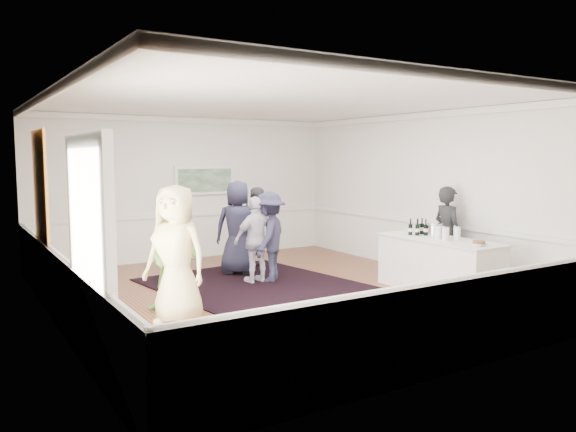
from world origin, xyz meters
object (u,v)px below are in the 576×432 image
guest_navy (238,228)px  guest_green (173,257)px  serving_table (439,265)px  nut_bowl (479,244)px  guest_dark_a (269,237)px  guest_lilac (257,240)px  ice_bucket (435,231)px  guest_tan (176,255)px  guest_dark_b (255,228)px  bartender (447,234)px

guest_navy → guest_green: bearing=77.5°
serving_table → nut_bowl: nut_bowl is taller
serving_table → guest_dark_a: 3.08m
guest_dark_a → nut_bowl: (1.99, -3.13, 0.12)m
guest_lilac → guest_navy: (0.05, 0.86, 0.13)m
guest_green → ice_bucket: bearing=21.3°
guest_tan → guest_green: (0.20, 0.65, -0.15)m
guest_lilac → guest_dark_b: guest_dark_b is taller
guest_green → ice_bucket: 4.47m
guest_navy → nut_bowl: bearing=153.1°
serving_table → guest_lilac: 3.27m
guest_navy → guest_tan: bearing=83.3°
guest_dark_b → guest_green: bearing=9.6°
guest_dark_a → ice_bucket: size_ratio=6.44×
ice_bucket → nut_bowl: size_ratio=1.14×
serving_table → bartender: (0.75, 0.53, 0.42)m
guest_tan → bartender: bearing=53.4°
bartender → nut_bowl: bearing=156.2°
guest_lilac → guest_dark_a: 0.26m
serving_table → bartender: size_ratio=1.29×
bartender → guest_green: 5.10m
serving_table → guest_lilac: bearing=135.6°
guest_tan → guest_dark_b: size_ratio=1.15×
guest_dark_b → guest_navy: bearing=1.1°
serving_table → guest_green: guest_green is taller
guest_tan → nut_bowl: bearing=35.7°
guest_dark_a → bartender: bearing=105.0°
guest_lilac → guest_dark_b: 1.37m
guest_dark_a → guest_lilac: bearing=-49.0°
guest_dark_a → ice_bucket: guest_dark_a is taller
nut_bowl → guest_dark_b: bearing=110.3°
guest_tan → nut_bowl: size_ratio=8.45×
bartender → ice_bucket: 0.83m
guest_tan → guest_lilac: size_ratio=1.21×
guest_navy → bartender: bearing=173.7°
bartender → guest_lilac: 3.54m
guest_dark_b → nut_bowl: (1.62, -4.38, 0.12)m
guest_green → guest_navy: (2.03, 1.89, 0.11)m
serving_table → guest_dark_a: size_ratio=1.36×
guest_dark_a → guest_dark_b: (0.37, 1.24, 0.01)m
ice_bucket → nut_bowl: (-0.11, -1.04, -0.08)m
guest_navy → ice_bucket: 3.77m
guest_dark_a → nut_bowl: bearing=78.8°
guest_green → ice_bucket: guest_green is taller
guest_navy → nut_bowl: size_ratio=8.11×
guest_dark_b → guest_tan: bearing=14.8°
guest_navy → guest_lilac: bearing=121.0°
guest_lilac → guest_navy: guest_navy is taller
guest_tan → ice_bucket: (4.52, -0.43, 0.07)m
guest_green → guest_dark_a: 2.45m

